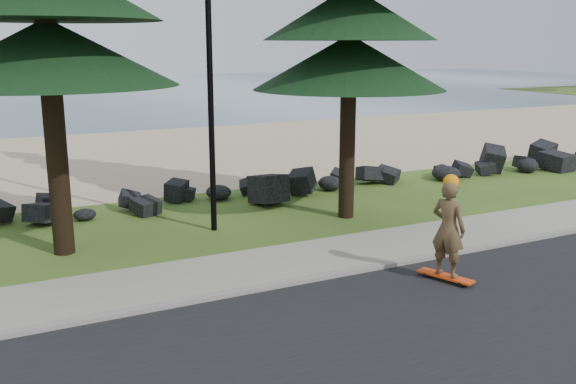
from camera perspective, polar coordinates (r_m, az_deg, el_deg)
name	(u,v)px	position (r m, az deg, el deg)	size (l,w,h in m)	color
ground	(270,270)	(12.88, -1.62, -6.99)	(160.00, 160.00, 0.00)	#365219
road	(408,370)	(9.35, 10.58, -15.31)	(160.00, 7.00, 0.02)	black
kerb	(290,283)	(12.11, 0.20, -8.07)	(160.00, 0.20, 0.10)	gray
sidewalk	(266,266)	(13.04, -2.00, -6.55)	(160.00, 2.00, 0.08)	gray
beach_sand	(115,157)	(26.35, -15.11, 2.99)	(160.00, 15.00, 0.01)	tan
ocean	(28,94)	(62.34, -22.10, 8.08)	(160.00, 58.00, 0.01)	#355565
seawall_boulders	(184,208)	(17.90, -9.24, -1.39)	(60.00, 2.40, 1.10)	black
lamp_post	(209,56)	(15.07, -7.00, 11.90)	(0.25, 0.14, 8.14)	black
skateboarder	(448,229)	(12.35, 14.06, -3.22)	(0.65, 1.13, 2.06)	#E93E0D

